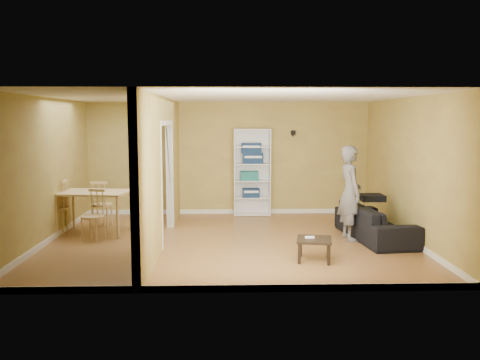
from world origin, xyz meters
name	(u,v)px	position (x,y,z in m)	size (l,w,h in m)	color
room_shell	(229,170)	(0.00, 0.00, 1.30)	(6.50, 6.50, 6.50)	brown
partition	(162,170)	(-1.20, 0.00, 1.30)	(0.22, 5.50, 2.60)	tan
wall_speaker	(293,133)	(1.50, 2.69, 1.90)	(0.10, 0.10, 0.10)	black
sofa	(375,217)	(2.70, 0.12, 0.41)	(0.92, 2.15, 0.82)	black
person	(350,185)	(2.21, 0.10, 1.02)	(0.58, 0.74, 2.04)	slate
bookshelf	(252,172)	(0.54, 2.61, 1.00)	(0.84, 0.37, 1.99)	white
paper_box_navy_a	(251,193)	(0.52, 2.56, 0.52)	(0.39, 0.25, 0.20)	navy
paper_box_teal	(249,176)	(0.48, 2.56, 0.92)	(0.41, 0.27, 0.21)	teal
paper_box_navy_b	(253,158)	(0.56, 2.56, 1.32)	(0.46, 0.30, 0.24)	navy
paper_box_navy_c	(251,148)	(0.52, 2.56, 1.55)	(0.45, 0.29, 0.23)	#181649
coffee_table	(314,242)	(1.32, -1.31, 0.30)	(0.53, 0.53, 0.36)	black
game_controller	(310,237)	(1.25, -1.27, 0.37)	(0.15, 0.04, 0.03)	white
dining_table	(94,196)	(-2.61, 0.74, 0.74)	(1.31, 0.88, 0.82)	#DCAD71
chair_left	(56,207)	(-3.37, 0.79, 0.52)	(0.48, 0.48, 1.04)	tan
chair_near	(93,215)	(-2.49, 0.15, 0.47)	(0.43, 0.43, 0.93)	tan
chair_far	(102,203)	(-2.63, 1.40, 0.48)	(0.44, 0.44, 0.96)	tan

